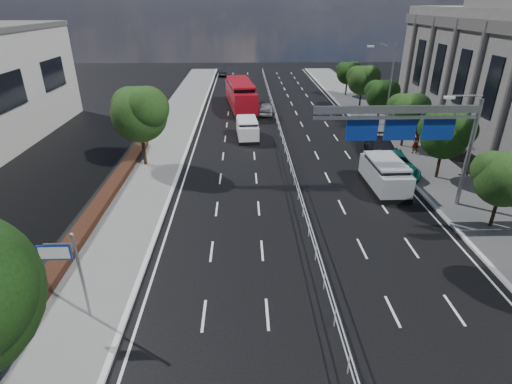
{
  "coord_description": "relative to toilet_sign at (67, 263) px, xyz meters",
  "views": [
    {
      "loc": [
        -3.74,
        -13.54,
        12.5
      ],
      "look_at": [
        -3.06,
        7.51,
        2.4
      ],
      "focal_mm": 28.0,
      "sensor_mm": 36.0,
      "label": 1
    }
  ],
  "objects": [
    {
      "name": "median_fence",
      "position": [
        10.95,
        22.5,
        -2.42
      ],
      "size": [
        0.05,
        85.0,
        1.02
      ],
      "color": "silver",
      "rests_on": "ground"
    },
    {
      "name": "toilet_sign",
      "position": [
        0.0,
        0.0,
        0.0
      ],
      "size": [
        1.62,
        0.18,
        4.34
      ],
      "color": "gray",
      "rests_on": "ground"
    },
    {
      "name": "near_tree_back",
      "position": [
        -0.99,
        17.97,
        1.67
      ],
      "size": [
        4.84,
        4.51,
        6.69
      ],
      "color": "black",
      "rests_on": "ground"
    },
    {
      "name": "far_tree_c",
      "position": [
        22.2,
        6.98,
        0.48
      ],
      "size": [
        3.52,
        3.28,
        4.94
      ],
      "color": "black",
      "rests_on": "ground"
    },
    {
      "name": "near_car_dark",
      "position": [
        3.47,
        62.56,
        -2.26
      ],
      "size": [
        1.58,
        4.21,
        1.37
      ],
      "primitive_type": "imported",
      "rotation": [
        0.0,
        0.0,
        3.17
      ],
      "color": "black",
      "rests_on": "ground"
    },
    {
      "name": "silver_minivan",
      "position": [
        17.45,
        12.87,
        -1.85
      ],
      "size": [
        2.39,
        5.41,
        2.23
      ],
      "rotation": [
        0.0,
        0.0,
        0.02
      ],
      "color": "black",
      "rests_on": "ground"
    },
    {
      "name": "hedge_near",
      "position": [
        -2.35,
        5.0,
        -2.58
      ],
      "size": [
        1.0,
        36.0,
        0.44
      ],
      "primitive_type": "cube",
      "color": "black",
      "rests_on": "sidewalk_near"
    },
    {
      "name": "parked_car_teal",
      "position": [
        19.25,
        15.65,
        -2.16
      ],
      "size": [
        2.64,
        5.64,
        1.56
      ],
      "primitive_type": "imported",
      "rotation": [
        0.0,
        0.0,
        -0.01
      ],
      "color": "#1C7E6F",
      "rests_on": "ground"
    },
    {
      "name": "white_minivan",
      "position": [
        7.59,
        25.11,
        -1.96
      ],
      "size": [
        2.31,
        4.73,
        2.0
      ],
      "rotation": [
        0.0,
        0.0,
        0.07
      ],
      "color": "black",
      "rests_on": "ground"
    },
    {
      "name": "pedestrian_b",
      "position": [
        24.35,
        14.82,
        -1.85
      ],
      "size": [
        0.95,
        0.76,
        1.91
      ],
      "primitive_type": "imported",
      "rotation": [
        0.0,
        0.0,
        3.1
      ],
      "color": "gray",
      "rests_on": "sidewalk_far"
    },
    {
      "name": "far_tree_d",
      "position": [
        22.2,
        14.48,
        0.74
      ],
      "size": [
        3.85,
        3.59,
        5.34
      ],
      "color": "black",
      "rests_on": "ground"
    },
    {
      "name": "pedestrian_a",
      "position": [
        22.55,
        19.89,
        -1.86
      ],
      "size": [
        0.75,
        0.56,
        1.89
      ],
      "primitive_type": "imported",
      "rotation": [
        0.0,
        0.0,
        3.31
      ],
      "color": "gray",
      "rests_on": "sidewalk_far"
    },
    {
      "name": "far_tree_f",
      "position": [
        22.2,
        29.48,
        0.55
      ],
      "size": [
        3.52,
        3.28,
        5.02
      ],
      "color": "black",
      "rests_on": "ground"
    },
    {
      "name": "red_bus",
      "position": [
        6.89,
        37.42,
        -1.12
      ],
      "size": [
        4.26,
        11.96,
        3.49
      ],
      "rotation": [
        0.0,
        0.0,
        0.13
      ],
      "color": "black",
      "rests_on": "ground"
    },
    {
      "name": "parked_car_dark",
      "position": [
        19.25,
        19.0,
        -2.12
      ],
      "size": [
        2.84,
        5.88,
        1.65
      ],
      "primitive_type": "imported",
      "rotation": [
        0.0,
        0.0,
        -0.1
      ],
      "color": "black",
      "rests_on": "ground"
    },
    {
      "name": "streetlight_far",
      "position": [
        21.46,
        26.0,
        2.27
      ],
      "size": [
        2.78,
        2.4,
        9.0
      ],
      "color": "gray",
      "rests_on": "ground"
    },
    {
      "name": "ground",
      "position": [
        10.95,
        0.0,
        -2.94
      ],
      "size": [
        160.0,
        160.0,
        0.0
      ],
      "primitive_type": "plane",
      "color": "black",
      "rests_on": "ground"
    },
    {
      "name": "near_car_silver",
      "position": [
        9.95,
        34.46,
        -2.23
      ],
      "size": [
        2.05,
        4.34,
        1.43
      ],
      "primitive_type": "imported",
      "rotation": [
        0.0,
        0.0,
        3.06
      ],
      "color": "#9EA1A5",
      "rests_on": "ground"
    },
    {
      "name": "far_tree_g",
      "position": [
        22.2,
        36.98,
        0.81
      ],
      "size": [
        3.96,
        3.69,
        5.45
      ],
      "color": "black",
      "rests_on": "ground"
    },
    {
      "name": "far_tree_h",
      "position": [
        22.2,
        44.48,
        0.48
      ],
      "size": [
        3.41,
        3.18,
        4.91
      ],
      "color": "black",
      "rests_on": "ground"
    },
    {
      "name": "kerb_near",
      "position": [
        1.95,
        0.0,
        -2.87
      ],
      "size": [
        0.25,
        140.0,
        0.15
      ],
      "primitive_type": "cube",
      "color": "silver",
      "rests_on": "ground"
    },
    {
      "name": "sidewalk_near",
      "position": [
        -0.55,
        0.0,
        -2.87
      ],
      "size": [
        5.0,
        140.0,
        0.14
      ],
      "primitive_type": "cube",
      "color": "slate",
      "rests_on": "ground"
    },
    {
      "name": "overhead_gantry",
      "position": [
        17.69,
        10.05,
        2.66
      ],
      "size": [
        10.24,
        0.38,
        7.45
      ],
      "color": "gray",
      "rests_on": "ground"
    },
    {
      "name": "far_tree_e",
      "position": [
        22.2,
        21.98,
        0.61
      ],
      "size": [
        3.63,
        3.38,
        5.13
      ],
      "color": "black",
      "rests_on": "ground"
    }
  ]
}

